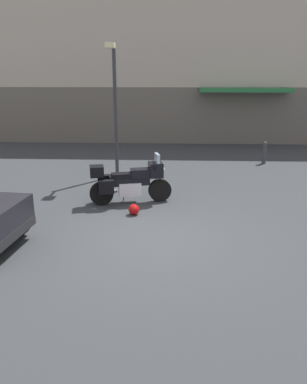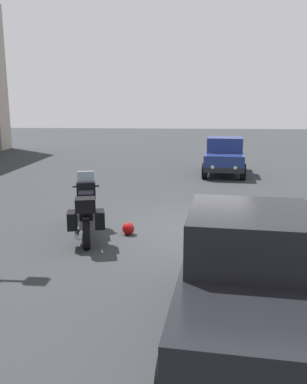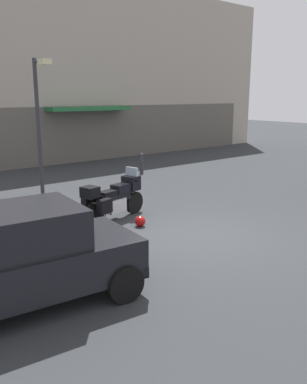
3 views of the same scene
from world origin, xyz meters
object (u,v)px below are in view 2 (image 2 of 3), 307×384
Objects in this scene: motorcycle at (86,210)px; car_compact_side at (224,156)px; helmet at (128,229)px; car_hatchback_near at (249,277)px.

motorcycle is 9.38m from car_compact_side.
car_compact_side reaches higher than helmet.
car_compact_side is (8.35, -2.94, 0.63)m from helmet.
car_hatchback_near is at bearing -152.28° from helmet.
car_hatchback_near is 12.32m from car_compact_side.
car_compact_side reaches higher than motorcycle.
car_hatchback_near is 1.11× the size of car_compact_side.
motorcycle is 4.78m from car_hatchback_near.
helmet is 0.07× the size of car_hatchback_near.
car_hatchback_near reaches higher than car_compact_side.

